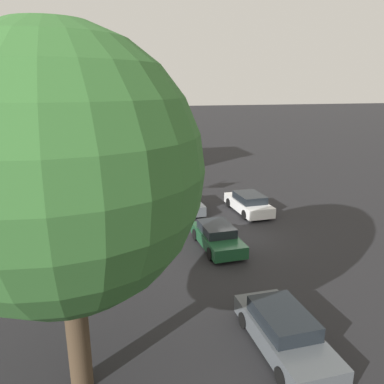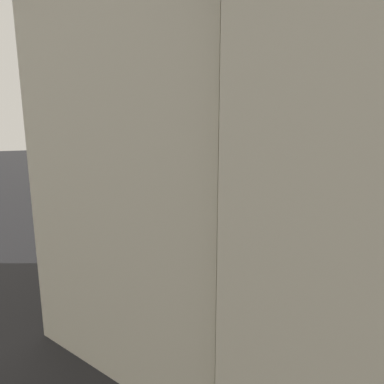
{
  "view_description": "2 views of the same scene",
  "coord_description": "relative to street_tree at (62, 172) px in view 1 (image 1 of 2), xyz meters",
  "views": [
    {
      "loc": [
        -19.61,
        8.35,
        8.87
      ],
      "look_at": [
        3.88,
        2.2,
        1.95
      ],
      "focal_mm": 35.0,
      "sensor_mm": 36.0,
      "label": 1
    },
    {
      "loc": [
        23.88,
        16.1,
        6.06
      ],
      "look_at": [
        3.16,
        2.13,
        1.62
      ],
      "focal_mm": 28.0,
      "sensor_mm": 36.0,
      "label": 2
    }
  ],
  "objects": [
    {
      "name": "crossing_car_1",
      "position": [
        15.55,
        -7.0,
        -6.02
      ],
      "size": [
        4.66,
        2.02,
        1.49
      ],
      "rotation": [
        0.0,
        0.0,
        3.17
      ],
      "color": "#4C5156",
      "rests_on": "ground_plane"
    },
    {
      "name": "crossing_car_3",
      "position": [
        -0.06,
        -6.79,
        -6.06
      ],
      "size": [
        4.79,
        2.01,
        1.38
      ],
      "rotation": [
        0.0,
        0.0,
        3.15
      ],
      "color": "#4C5156",
      "rests_on": "ground_plane"
    },
    {
      "name": "fire_hydrant",
      "position": [
        18.11,
        -2.31,
        -6.23
      ],
      "size": [
        0.22,
        0.22,
        0.92
      ],
      "color": "red",
      "rests_on": "ground_plane"
    },
    {
      "name": "parked_car_0",
      "position": [
        18.01,
        0.85,
        -6.05
      ],
      "size": [
        2.13,
        4.38,
        1.42
      ],
      "rotation": [
        0.0,
        0.0,
        1.6
      ],
      "color": "#4C5156",
      "rests_on": "ground_plane"
    },
    {
      "name": "ground_plane",
      "position": [
        9.58,
        -9.22,
        -6.71
      ],
      "size": [
        300.0,
        300.0,
        0.0
      ],
      "primitive_type": "plane",
      "color": "black"
    },
    {
      "name": "crossing_car_0",
      "position": [
        13.9,
        -11.37,
        -6.04
      ],
      "size": [
        4.73,
        2.16,
        1.41
      ],
      "rotation": [
        0.0,
        0.0,
        0.03
      ],
      "color": "silver",
      "rests_on": "ground_plane"
    },
    {
      "name": "crossing_car_2",
      "position": [
        8.6,
        -7.22,
        -6.07
      ],
      "size": [
        4.5,
        2.06,
        1.34
      ],
      "rotation": [
        0.0,
        0.0,
        3.17
      ],
      "color": "#194728",
      "rests_on": "ground_plane"
    },
    {
      "name": "traffic_signal",
      "position": [
        15.48,
        -2.83,
        -2.38
      ],
      "size": [
        0.62,
        2.28,
        5.97
      ],
      "rotation": [
        0.0,
        0.0,
        2.99
      ],
      "color": "#515456",
      "rests_on": "ground_plane"
    },
    {
      "name": "street_tree",
      "position": [
        0.0,
        0.0,
        0.0
      ],
      "size": [
        7.45,
        7.45,
        10.46
      ],
      "color": "#423323",
      "rests_on": "ground_plane"
    }
  ]
}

